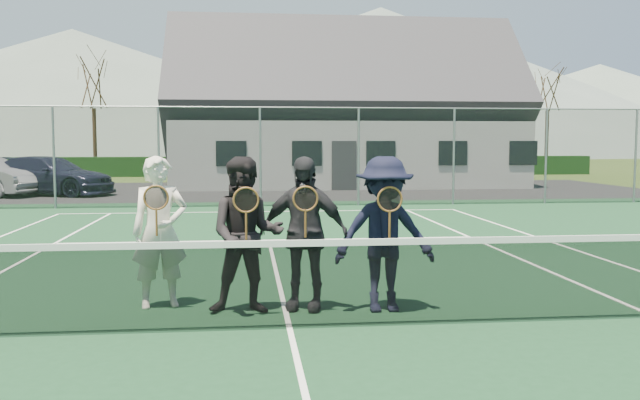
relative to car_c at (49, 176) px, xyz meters
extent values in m
plane|color=#334719|center=(7.62, 1.19, -0.72)|extent=(220.00, 220.00, 0.00)
cube|color=#14381E|center=(7.62, -18.81, -0.71)|extent=(30.00, 30.00, 0.02)
cube|color=black|center=(3.62, 1.19, -0.71)|extent=(40.00, 12.00, 0.01)
cube|color=black|center=(7.62, 13.19, -0.17)|extent=(40.00, 1.20, 1.10)
cone|color=#55665A|center=(-17.38, 76.19, 8.28)|extent=(110.00, 110.00, 18.00)
cone|color=slate|center=(27.62, 76.19, 10.28)|extent=(120.00, 120.00, 22.00)
cone|color=slate|center=(62.62, 76.19, 6.28)|extent=(90.00, 90.00, 14.00)
imported|color=black|center=(0.00, 0.00, 0.00)|extent=(5.33, 3.67, 1.43)
cube|color=white|center=(7.62, -6.92, -0.69)|extent=(10.97, 0.06, 0.01)
cube|color=white|center=(7.62, -12.41, -0.69)|extent=(8.23, 0.06, 0.01)
cube|color=white|center=(7.62, -18.81, -0.69)|extent=(0.06, 12.80, 0.01)
cube|color=black|center=(7.62, -18.81, -0.24)|extent=(11.60, 0.02, 0.88)
cube|color=white|center=(7.62, -18.81, 0.21)|extent=(11.60, 0.03, 0.07)
cylinder|color=slate|center=(1.62, -5.31, 0.78)|extent=(0.07, 0.07, 3.00)
cylinder|color=slate|center=(4.62, -5.31, 0.78)|extent=(0.07, 0.07, 3.00)
cylinder|color=slate|center=(7.62, -5.31, 0.78)|extent=(0.07, 0.07, 3.00)
cylinder|color=slate|center=(10.62, -5.31, 0.78)|extent=(0.07, 0.07, 3.00)
cylinder|color=slate|center=(13.62, -5.31, 0.78)|extent=(0.07, 0.07, 3.00)
cylinder|color=slate|center=(16.62, -5.31, 0.78)|extent=(0.07, 0.07, 3.00)
cylinder|color=slate|center=(19.62, -5.31, 0.78)|extent=(0.07, 0.07, 3.00)
cube|color=black|center=(7.62, -5.31, 0.78)|extent=(30.00, 0.03, 3.00)
cylinder|color=slate|center=(7.62, -5.31, 2.28)|extent=(30.00, 0.04, 0.04)
cube|color=silver|center=(11.62, 5.19, 0.68)|extent=(15.00, 8.00, 2.80)
pyramid|color=#2D2D33|center=(11.62, 5.19, 4.93)|extent=(15.60, 8.20, 4.10)
cube|color=#2D2D33|center=(11.12, 1.17, 0.28)|extent=(1.00, 0.06, 2.00)
cube|color=black|center=(6.62, 1.17, 0.78)|extent=(1.20, 0.06, 1.00)
cube|color=black|center=(9.62, 1.17, 0.78)|extent=(1.20, 0.06, 1.00)
cube|color=black|center=(12.62, 1.17, 0.78)|extent=(1.20, 0.06, 1.00)
cube|color=black|center=(15.62, 1.17, 0.78)|extent=(1.20, 0.06, 1.00)
cube|color=black|center=(18.62, 1.17, 0.78)|extent=(1.20, 0.06, 1.00)
cylinder|color=#361F13|center=(-1.38, 14.19, 1.21)|extent=(0.22, 0.22, 3.85)
cylinder|color=#342313|center=(9.62, 14.19, 1.21)|extent=(0.22, 0.22, 3.85)
cylinder|color=#342313|center=(19.62, 14.19, 1.21)|extent=(0.22, 0.22, 3.85)
cylinder|color=#351F13|center=(25.62, 14.19, 1.21)|extent=(0.22, 0.22, 3.85)
imported|color=silver|center=(6.16, -17.67, 0.20)|extent=(0.74, 0.58, 1.80)
torus|color=brown|center=(6.16, -17.94, 0.63)|extent=(0.29, 0.02, 0.29)
cylinder|color=black|center=(6.16, -17.94, 0.63)|extent=(0.25, 0.00, 0.25)
cylinder|color=brown|center=(6.16, -17.94, 0.35)|extent=(0.03, 0.03, 0.32)
imported|color=black|center=(7.18, -18.07, 0.20)|extent=(0.91, 0.73, 1.80)
torus|color=brown|center=(7.18, -18.34, 0.63)|extent=(0.29, 0.02, 0.29)
cylinder|color=black|center=(7.18, -18.34, 0.63)|extent=(0.25, 0.00, 0.25)
cylinder|color=brown|center=(7.18, -18.34, 0.35)|extent=(0.03, 0.03, 0.32)
imported|color=#222327|center=(7.84, -17.98, 0.20)|extent=(1.14, 0.74, 1.80)
torus|color=brown|center=(7.84, -18.25, 0.63)|extent=(0.29, 0.02, 0.29)
cylinder|color=black|center=(7.84, -18.25, 0.63)|extent=(0.25, 0.00, 0.25)
cylinder|color=brown|center=(7.84, -18.25, 0.35)|extent=(0.03, 0.03, 0.32)
imported|color=black|center=(8.77, -18.16, 0.20)|extent=(1.16, 0.67, 1.80)
torus|color=brown|center=(8.77, -18.43, 0.63)|extent=(0.29, 0.02, 0.29)
cylinder|color=black|center=(8.77, -18.43, 0.63)|extent=(0.25, 0.00, 0.25)
cylinder|color=brown|center=(8.77, -18.43, 0.35)|extent=(0.03, 0.03, 0.32)
camera|label=1|loc=(7.17, -25.79, 1.28)|focal=38.00mm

